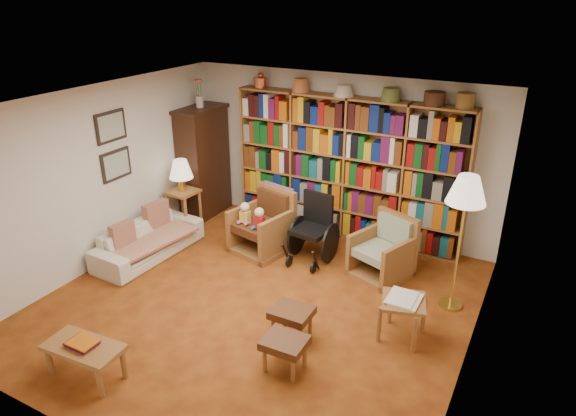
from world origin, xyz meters
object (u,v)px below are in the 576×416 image
Objects in this scene: side_table_papers at (403,306)px; floor_lamp at (466,195)px; wheelchair at (314,230)px; footstool_a at (292,314)px; armchair_leather at (265,225)px; coffee_table at (84,350)px; armchair_sage at (384,252)px; footstool_b at (285,345)px; sofa at (149,240)px; side_table_lamp at (183,201)px.

floor_lamp is at bearing 67.69° from side_table_papers.
wheelchair is 2.19× the size of footstool_a.
footstool_a is (1.37, -1.73, -0.08)m from armchair_leather.
coffee_table is (-0.96, -3.33, -0.12)m from wheelchair.
armchair_sage is 0.53× the size of floor_lamp.
floor_lamp reaches higher than side_table_papers.
armchair_sage is 2.06× the size of footstool_b.
sofa is at bearing -169.53° from floor_lamp.
side_table_papers is (3.83, -0.12, 0.16)m from sofa.
side_table_lamp is at bearing 164.65° from side_table_papers.
coffee_table is at bearing -67.94° from side_table_lamp.
side_table_papers is (3.93, -1.08, -0.09)m from side_table_lamp.
side_table_papers is (2.45, -1.13, 0.03)m from armchair_leather.
side_table_lamp is at bearing 144.40° from footstool_b.
armchair_leather is 1.62× the size of side_table_papers.
armchair_sage is at bearing 59.64° from coffee_table.
coffee_table reaches higher than footstool_b.
footstool_a is 0.53m from footstool_b.
wheelchair is 2.31m from floor_lamp.
armchair_sage is at bearing 159.81° from floor_lamp.
floor_lamp reaches higher than wheelchair.
armchair_sage is at bearing 4.23° from armchair_leather.
wheelchair is at bearing 171.55° from floor_lamp.
armchair_sage is at bearing 83.67° from footstool_b.
footstool_b is (3.03, -2.17, -0.20)m from side_table_lamp.
armchair_leather is 1.02× the size of armchair_sage.
side_table_lamp is 3.31m from footstool_a.
footstool_a is at bearing -134.27° from floor_lamp.
coffee_table is (-1.73, -1.04, 0.02)m from footstool_b.
wheelchair reaches higher than side_table_lamp.
footstool_b is (0.77, -2.29, -0.14)m from wheelchair.
sofa is 2.52× the size of side_table_lamp.
footstool_b is 2.02m from coffee_table.
coffee_table is (-1.99, -3.39, -0.00)m from armchair_sage.
sofa is 3.84m from side_table_papers.
coffee_table is (1.30, -3.21, -0.18)m from side_table_lamp.
armchair_sage reaches higher than footstool_b.
side_table_lamp is 1.52× the size of footstool_b.
side_table_papers is 0.70× the size of coffee_table.
armchair_sage is at bearing 116.92° from side_table_papers.
side_table_papers is at bearing -63.08° from armchair_sage.
armchair_leather reaches higher than sofa.
side_table_papers is 3.39m from coffee_table.
side_table_papers is at bearing -89.09° from sofa.
wheelchair reaches higher than armchair_leather.
wheelchair is at bearing 3.06° from side_table_lamp.
wheelchair is 2.42m from footstool_b.
armchair_sage is (3.19, 1.15, 0.07)m from sofa.
footstool_b is (2.93, -1.21, 0.06)m from sofa.
floor_lamp is at bearing -8.45° from wheelchair.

